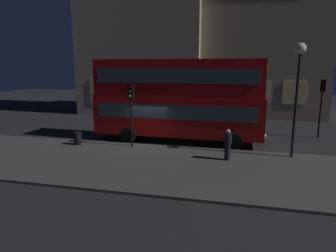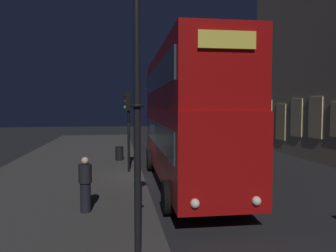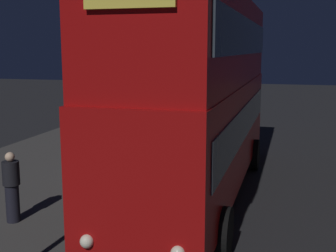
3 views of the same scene
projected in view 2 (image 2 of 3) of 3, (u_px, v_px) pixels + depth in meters
ground_plane at (152, 177)px, 15.14m from camera, size 80.00×80.00×0.00m
sidewalk_slab at (63, 178)px, 14.53m from camera, size 44.00×7.22×0.12m
double_decker_bus at (185, 113)px, 13.54m from camera, size 11.30×2.96×5.46m
traffic_light_near_kerb at (128, 115)px, 15.59m from camera, size 0.34×0.37×3.83m
street_lamp at (137, 28)px, 6.27m from camera, size 0.58×0.58×6.09m
pedestrian at (85, 184)px, 9.67m from camera, size 0.39×0.39×1.67m
litter_bin at (119, 153)px, 19.11m from camera, size 0.48×0.48×0.81m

